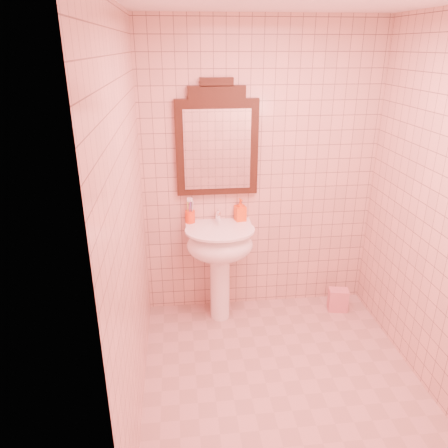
{
  "coord_description": "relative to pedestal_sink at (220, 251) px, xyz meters",
  "views": [
    {
      "loc": [
        -0.7,
        -2.44,
        2.27
      ],
      "look_at": [
        -0.37,
        0.55,
        1.04
      ],
      "focal_mm": 35.0,
      "sensor_mm": 36.0,
      "label": 1
    }
  ],
  "objects": [
    {
      "name": "toothbrush_cup",
      "position": [
        -0.24,
        0.17,
        0.26
      ],
      "size": [
        0.08,
        0.08,
        0.19
      ],
      "rotation": [
        0.0,
        0.0,
        -0.01
      ],
      "color": "#EF3E14",
      "rests_on": "pedestal_sink"
    },
    {
      "name": "mirror",
      "position": [
        0.0,
        0.2,
        0.88
      ],
      "size": [
        0.67,
        0.06,
        0.94
      ],
      "color": "black",
      "rests_on": "back_wall"
    },
    {
      "name": "pedestal_sink",
      "position": [
        0.0,
        0.0,
        0.0
      ],
      "size": [
        0.58,
        0.58,
        0.86
      ],
      "color": "white",
      "rests_on": "floor"
    },
    {
      "name": "back_wall",
      "position": [
        0.37,
        0.23,
        0.59
      ],
      "size": [
        2.0,
        0.02,
        2.5
      ],
      "primitive_type": "cube",
      "color": "tan",
      "rests_on": "floor"
    },
    {
      "name": "towel",
      "position": [
        1.09,
        -0.01,
        -0.56
      ],
      "size": [
        0.19,
        0.15,
        0.21
      ],
      "primitive_type": "cube",
      "rotation": [
        0.0,
        0.0,
        -0.19
      ],
      "color": "#DB8185",
      "rests_on": "floor"
    },
    {
      "name": "soap_dispenser",
      "position": [
        0.19,
        0.17,
        0.3
      ],
      "size": [
        0.1,
        0.11,
        0.19
      ],
      "primitive_type": "imported",
      "rotation": [
        0.0,
        0.0,
        0.21
      ],
      "color": "#F45014",
      "rests_on": "pedestal_sink"
    },
    {
      "name": "floor",
      "position": [
        0.37,
        -0.87,
        -0.66
      ],
      "size": [
        2.2,
        2.2,
        0.0
      ],
      "primitive_type": "plane",
      "color": "tan",
      "rests_on": "ground"
    },
    {
      "name": "faucet",
      "position": [
        0.0,
        0.14,
        0.26
      ],
      "size": [
        0.04,
        0.16,
        0.11
      ],
      "color": "white",
      "rests_on": "pedestal_sink"
    }
  ]
}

